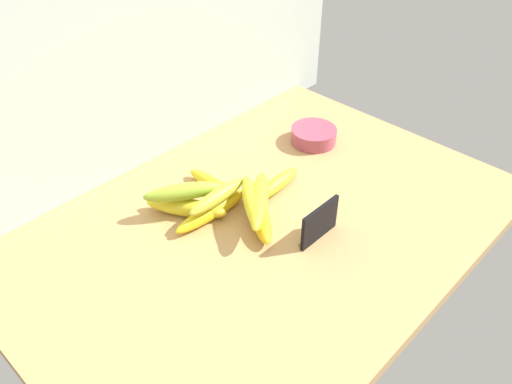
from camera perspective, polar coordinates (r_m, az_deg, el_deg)
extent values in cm
cube|color=tan|center=(115.11, 1.19, -3.99)|extent=(110.00, 76.00, 3.00)
cube|color=beige|center=(123.26, -12.58, 16.51)|extent=(130.00, 2.00, 70.00)
cube|color=black|center=(108.72, 6.96, -3.34)|extent=(11.00, 0.80, 8.40)
cube|color=olive|center=(111.66, 6.48, -4.65)|extent=(9.90, 1.20, 0.60)
cylinder|color=#9D4157|center=(140.15, 6.29, 6.16)|extent=(12.08, 12.08, 3.97)
ellipsoid|color=#A0B129|center=(122.27, 2.27, 0.86)|extent=(16.17, 4.69, 3.41)
ellipsoid|color=yellow|center=(116.06, -7.64, -1.66)|extent=(13.12, 18.01, 4.09)
ellipsoid|color=yellow|center=(114.93, -4.79, -2.06)|extent=(20.15, 4.05, 3.55)
ellipsoid|color=yellow|center=(113.00, 0.38, -2.54)|extent=(13.90, 16.95, 4.10)
ellipsoid|color=yellow|center=(122.67, -4.48, 0.87)|extent=(3.49, 16.32, 3.31)
ellipsoid|color=#96B62F|center=(114.00, -8.01, 0.02)|extent=(16.45, 12.31, 3.85)
ellipsoid|color=yellow|center=(110.49, -0.46, -1.07)|extent=(13.57, 16.24, 3.52)
ellipsoid|color=yellow|center=(110.67, 0.35, -0.92)|extent=(17.32, 15.03, 3.76)
ellipsoid|color=gold|center=(113.30, -4.21, -0.47)|extent=(16.55, 4.01, 3.28)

